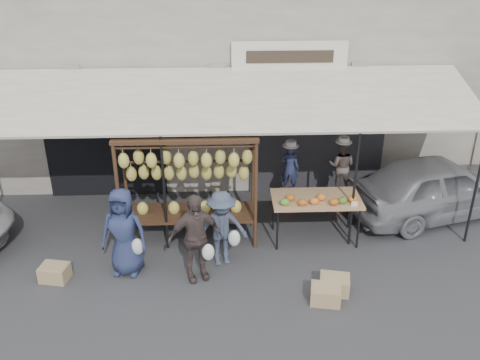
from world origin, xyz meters
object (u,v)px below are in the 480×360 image
object	(u,v)px
customer_right	(222,229)
crate_near_a	(326,294)
vendor_right	(342,166)
crate_far	(55,273)
vendor_left	(290,168)
banana_rack	(187,167)
customer_mid	(195,238)
crate_near_b	(334,284)
produce_table	(317,200)
customer_left	(124,232)
sedan	(438,187)

from	to	relation	value
customer_right	crate_near_a	world-z (taller)	customer_right
vendor_right	crate_far	distance (m)	6.00
vendor_left	crate_far	xyz separation A→B (m)	(-4.38, -2.33, -0.86)
banana_rack	customer_mid	distance (m)	1.48
banana_rack	vendor_left	distance (m)	2.41
vendor_left	crate_near_b	distance (m)	3.03
produce_table	customer_left	bearing A→B (deg)	-165.51
vendor_left	crate_far	distance (m)	5.04
vendor_right	vendor_left	bearing A→B (deg)	18.79
sedan	crate_near_b	bearing A→B (deg)	117.80
produce_table	vendor_right	distance (m)	1.42
customer_right	banana_rack	bearing A→B (deg)	112.56
sedan	vendor_left	bearing A→B (deg)	68.00
produce_table	crate_near_a	size ratio (longest dim) A/B	3.49
crate_near_a	customer_mid	bearing A→B (deg)	160.29
produce_table	crate_near_b	bearing A→B (deg)	-87.56
produce_table	customer_right	bearing A→B (deg)	-158.66
vendor_left	banana_rack	bearing A→B (deg)	47.18
crate_far	sedan	xyz separation A→B (m)	(7.47, 2.01, 0.51)
customer_mid	sedan	bearing A→B (deg)	2.63
customer_right	crate_far	xyz separation A→B (m)	(-2.93, -0.39, -0.58)
produce_table	sedan	world-z (taller)	sedan
crate_near_b	customer_mid	bearing A→B (deg)	167.76
vendor_right	customer_mid	bearing A→B (deg)	57.87
banana_rack	vendor_right	xyz separation A→B (m)	(3.16, 1.08, -0.54)
produce_table	customer_mid	world-z (taller)	customer_mid
banana_rack	customer_right	distance (m)	1.34
crate_near_b	crate_far	world-z (taller)	crate_near_b
produce_table	sedan	distance (m)	2.89
banana_rack	vendor_right	bearing A→B (deg)	18.90
produce_table	crate_far	bearing A→B (deg)	-166.94
crate_near_a	sedan	distance (m)	4.04
vendor_left	crate_near_b	bearing A→B (deg)	117.68
produce_table	customer_mid	bearing A→B (deg)	-153.54
customer_left	crate_near_a	distance (m)	3.59
vendor_right	crate_near_b	xyz separation A→B (m)	(-0.66, -2.86, -0.88)
crate_far	customer_left	bearing A→B (deg)	8.89
sedan	produce_table	bearing A→B (deg)	92.45
vendor_left	vendor_right	size ratio (longest dim) A/B	0.92
customer_mid	sedan	distance (m)	5.41
customer_left	vendor_right	bearing A→B (deg)	34.92
produce_table	customer_right	size ratio (longest dim) A/B	1.17
produce_table	customer_left	xyz separation A→B (m)	(-3.51, -0.91, -0.06)
customer_left	customer_right	world-z (taller)	customer_left
crate_near_b	vendor_left	bearing A→B (deg)	98.52
vendor_left	sedan	world-z (taller)	vendor_left
banana_rack	produce_table	world-z (taller)	banana_rack
crate_far	produce_table	bearing A→B (deg)	13.06
customer_left	crate_far	world-z (taller)	customer_left
produce_table	vendor_left	distance (m)	1.29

